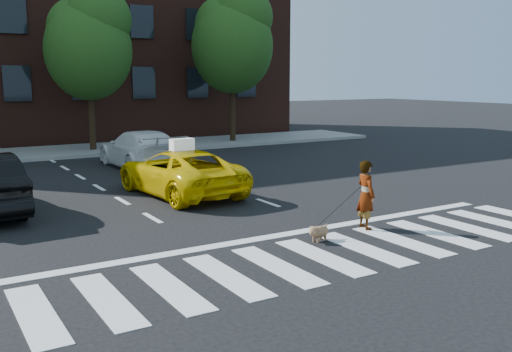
% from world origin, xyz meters
% --- Properties ---
extents(ground, '(120.00, 120.00, 0.00)m').
position_xyz_m(ground, '(0.00, 0.00, 0.00)').
color(ground, black).
rests_on(ground, ground).
extents(crosswalk, '(13.00, 2.40, 0.01)m').
position_xyz_m(crosswalk, '(0.00, 0.00, 0.01)').
color(crosswalk, silver).
rests_on(crosswalk, ground).
extents(stop_line, '(12.00, 0.30, 0.01)m').
position_xyz_m(stop_line, '(0.00, 1.60, 0.01)').
color(stop_line, silver).
rests_on(stop_line, ground).
extents(sidewalk_far, '(30.00, 4.00, 0.15)m').
position_xyz_m(sidewalk_far, '(0.00, 17.50, 0.07)').
color(sidewalk_far, slate).
rests_on(sidewalk_far, ground).
extents(building, '(26.00, 10.00, 12.00)m').
position_xyz_m(building, '(0.00, 25.00, 6.00)').
color(building, '#402017').
rests_on(building, ground).
extents(tree_mid, '(3.69, 3.69, 7.10)m').
position_xyz_m(tree_mid, '(0.53, 17.00, 4.85)').
color(tree_mid, black).
rests_on(tree_mid, ground).
extents(tree_right, '(4.00, 4.00, 7.70)m').
position_xyz_m(tree_right, '(7.53, 17.00, 5.26)').
color(tree_right, black).
rests_on(tree_right, ground).
extents(taxi, '(2.50, 4.76, 1.28)m').
position_xyz_m(taxi, '(0.07, 6.60, 0.64)').
color(taxi, '#DEBB04').
rests_on(taxi, ground).
extents(white_suv, '(1.98, 4.78, 1.38)m').
position_xyz_m(white_suv, '(0.81, 11.78, 0.69)').
color(white_suv, silver).
rests_on(white_suv, ground).
extents(woman, '(0.45, 0.60, 1.50)m').
position_xyz_m(woman, '(2.01, 1.10, 0.75)').
color(woman, '#999999').
rests_on(woman, ground).
extents(dog, '(0.59, 0.36, 0.35)m').
position_xyz_m(dog, '(0.55, 0.84, 0.20)').
color(dog, olive).
rests_on(dog, ground).
extents(taxi_sign, '(0.67, 0.33, 0.32)m').
position_xyz_m(taxi_sign, '(0.07, 6.40, 1.44)').
color(taxi_sign, white).
rests_on(taxi_sign, taxi).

